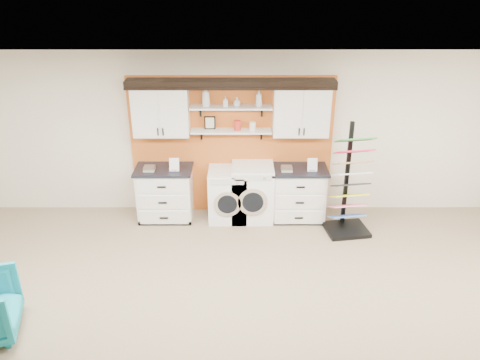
{
  "coord_description": "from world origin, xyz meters",
  "views": [
    {
      "loc": [
        0.14,
        -3.49,
        4.03
      ],
      "look_at": [
        0.14,
        2.3,
        1.34
      ],
      "focal_mm": 35.0,
      "sensor_mm": 36.0,
      "label": 1
    }
  ],
  "objects_px": {
    "washer": "(228,194)",
    "base_cabinet_left": "(165,193)",
    "base_cabinet_right": "(298,193)",
    "sample_rack": "(349,200)",
    "dryer": "(252,192)"
  },
  "relations": [
    {
      "from": "washer",
      "to": "base_cabinet_left",
      "type": "bearing_deg",
      "value": 179.82
    },
    {
      "from": "base_cabinet_right",
      "to": "sample_rack",
      "type": "distance_m",
      "value": 0.89
    },
    {
      "from": "base_cabinet_right",
      "to": "washer",
      "type": "bearing_deg",
      "value": -179.84
    },
    {
      "from": "base_cabinet_left",
      "to": "washer",
      "type": "distance_m",
      "value": 1.07
    },
    {
      "from": "dryer",
      "to": "base_cabinet_left",
      "type": "bearing_deg",
      "value": 179.87
    },
    {
      "from": "base_cabinet_left",
      "to": "sample_rack",
      "type": "distance_m",
      "value": 3.06
    },
    {
      "from": "dryer",
      "to": "sample_rack",
      "type": "xyz_separation_m",
      "value": [
        1.54,
        -0.45,
        0.08
      ]
    },
    {
      "from": "dryer",
      "to": "sample_rack",
      "type": "distance_m",
      "value": 1.61
    },
    {
      "from": "base_cabinet_left",
      "to": "sample_rack",
      "type": "height_order",
      "value": "sample_rack"
    },
    {
      "from": "base_cabinet_left",
      "to": "base_cabinet_right",
      "type": "xyz_separation_m",
      "value": [
        2.26,
        0.0,
        -0.0
      ]
    },
    {
      "from": "base_cabinet_left",
      "to": "base_cabinet_right",
      "type": "distance_m",
      "value": 2.26
    },
    {
      "from": "base_cabinet_left",
      "to": "base_cabinet_right",
      "type": "height_order",
      "value": "base_cabinet_left"
    },
    {
      "from": "base_cabinet_right",
      "to": "sample_rack",
      "type": "height_order",
      "value": "sample_rack"
    },
    {
      "from": "base_cabinet_right",
      "to": "dryer",
      "type": "xyz_separation_m",
      "value": [
        -0.78,
        -0.0,
        0.02
      ]
    },
    {
      "from": "dryer",
      "to": "sample_rack",
      "type": "relative_size",
      "value": 0.53
    }
  ]
}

